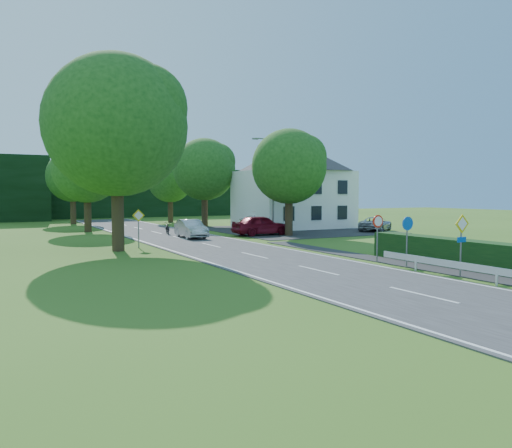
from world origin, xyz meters
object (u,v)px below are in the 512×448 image
parked_car_silver_a (262,222)px  parked_car_silver_b (376,224)px  parasol (263,219)px  streetlight (272,181)px  parked_car_red (261,225)px  motorcycle (168,228)px  moving_car (191,229)px

parked_car_silver_a → parked_car_silver_b: bearing=-113.1°
parked_car_silver_a → parasol: (-0.11, -0.44, 0.33)m
streetlight → parasol: (1.75, 4.64, -3.42)m
parked_car_red → parked_car_silver_a: bearing=-29.8°
motorcycle → parked_car_red: parked_car_red is taller
parked_car_silver_b → parasol: (-8.09, 6.32, 0.38)m
parked_car_silver_a → parked_car_silver_b: 10.46m
moving_car → parked_car_silver_a: (9.12, 5.35, -0.02)m
motorcycle → parked_car_red: size_ratio=0.42×
moving_car → parked_car_silver_a: moving_car is taller
moving_car → parasol: bearing=31.3°
parked_car_red → streetlight: bearing=-65.9°
streetlight → parked_car_silver_b: bearing=-9.7°
moving_car → parasol: size_ratio=1.89×
streetlight → moving_car: 8.16m
motorcycle → parked_car_silver_b: parked_car_silver_b is taller
moving_car → parked_car_red: bearing=-0.7°
parked_car_red → parasol: parasol is taller
parked_car_red → parked_car_silver_b: (11.21, -1.06, -0.18)m
moving_car → parasol: parasol is taller
streetlight → parked_car_silver_a: bearing=69.9°
parked_car_silver_a → motorcycle: bearing=114.1°
moving_car → parked_car_silver_b: bearing=-1.9°
motorcycle → parked_car_red: bearing=-22.9°
moving_car → parked_car_silver_b: moving_car is taller
moving_car → parasol: 10.27m
parked_car_silver_b → parked_car_silver_a: bearing=16.6°
streetlight → parked_car_silver_b: streetlight is taller
streetlight → moving_car: streetlight is taller
parked_car_red → parked_car_silver_b: 11.26m
streetlight → parked_car_red: streetlight is taller
moving_car → parasol: (9.01, 4.91, 0.31)m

